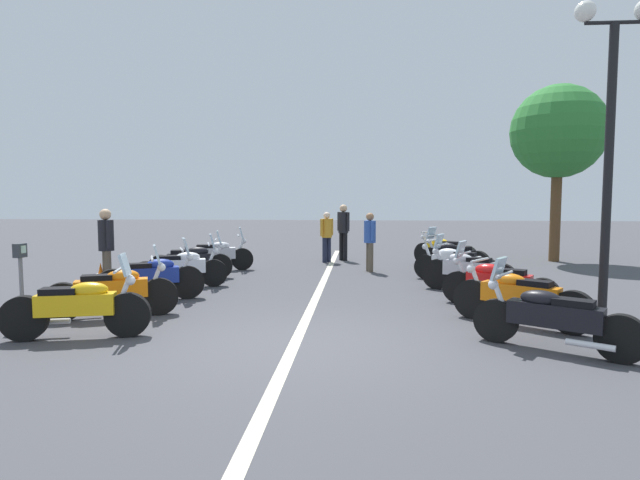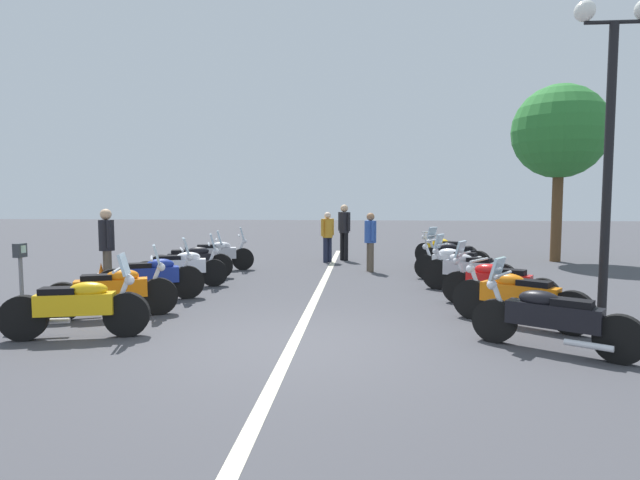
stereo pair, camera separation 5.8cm
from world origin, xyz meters
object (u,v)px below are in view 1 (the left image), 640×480
Objects in this scene: motorcycle_left_row_4 at (192,261)px; traffic_cone_0 at (101,277)px; motorcycle_right_row_3 at (467,270)px; motorcycle_left_row_2 at (152,277)px; motorcycle_right_row_1 at (519,297)px; motorcycle_right_row_0 at (552,317)px; motorcycle_right_row_2 at (497,283)px; motorcycle_left_row_3 at (181,267)px; street_lamp_twin_globe at (611,106)px; roadside_tree_0 at (558,133)px; bystander_1 at (327,233)px; bystander_2 at (106,243)px; motorcycle_right_row_6 at (444,251)px; parking_meter at (21,268)px; bystander_3 at (370,237)px; motorcycle_left_row_0 at (79,306)px; motorcycle_left_row_5 at (215,254)px; bystander_0 at (343,228)px; motorcycle_right_row_5 at (452,256)px; motorcycle_left_row_1 at (114,290)px; motorcycle_right_row_4 at (455,263)px.

traffic_cone_0 is (-1.77, 1.42, -0.17)m from motorcycle_left_row_4.
motorcycle_left_row_4 is 6.55m from motorcycle_right_row_3.
motorcycle_left_row_2 reaches higher than motorcycle_right_row_1.
motorcycle_right_row_1 is at bearing -55.82° from motorcycle_right_row_0.
traffic_cone_0 is (1.06, 8.07, -0.17)m from motorcycle_right_row_2.
motorcycle_left_row_3 reaches higher than motorcycle_left_row_4.
street_lamp_twin_globe is at bearing -126.59° from motorcycle_right_row_1.
bystander_1 is at bearing 96.56° from roadside_tree_0.
motorcycle_right_row_6 is at bearing 170.71° from bystander_2.
motorcycle_left_row_2 is 1.03× the size of motorcycle_right_row_3.
motorcycle_left_row_2 is 1.04× the size of motorcycle_right_row_1.
motorcycle_right_row_3 is 7.76m from roadside_tree_0.
motorcycle_right_row_0 is 7.87m from parking_meter.
motorcycle_left_row_4 is 4.72m from bystander_3.
motorcycle_left_row_0 is 4.00m from bystander_2.
motorcycle_right_row_0 reaches higher than motorcycle_right_row_6.
motorcycle_left_row_5 is 9.97m from street_lamp_twin_globe.
bystander_0 is at bearing 29.59° from street_lamp_twin_globe.
bystander_2 reaches higher than motorcycle_left_row_0.
motorcycle_right_row_5 is 4.14m from bystander_1.
bystander_1 is at bearing -35.54° from motorcycle_right_row_0.
motorcycle_left_row_1 is 0.40× the size of street_lamp_twin_globe.
motorcycle_right_row_5 is (1.29, -0.15, 0.03)m from motorcycle_right_row_4.
motorcycle_left_row_2 reaches higher than motorcycle_right_row_6.
motorcycle_left_row_4 is 6.72m from motorcycle_right_row_5.
motorcycle_left_row_1 is at bearing -148.34° from traffic_cone_0.
bystander_0 reaches higher than motorcycle_left_row_1.
street_lamp_twin_globe reaches higher than motorcycle_right_row_6.
motorcycle_left_row_5 is 7.79m from motorcycle_right_row_2.
bystander_2 reaches higher than motorcycle_right_row_5.
bystander_0 reaches higher than parking_meter.
motorcycle_left_row_3 is (2.95, -0.11, -0.01)m from motorcycle_left_row_1.
motorcycle_right_row_0 is 0.37× the size of street_lamp_twin_globe.
motorcycle_right_row_3 reaches higher than motorcycle_left_row_5.
motorcycle_left_row_3 is 1.20× the size of motorcycle_right_row_5.
motorcycle_right_row_5 is at bearing -170.68° from bystander_1.
bystander_0 is at bearing -92.29° from bystander_1.
street_lamp_twin_globe is at bearing 165.96° from bystander_1.
motorcycle_right_row_0 is 4.28m from motorcycle_right_row_3.
motorcycle_right_row_3 reaches higher than motorcycle_right_row_1.
motorcycle_left_row_0 is 1.29m from motorcycle_left_row_1.
motorcycle_right_row_1 and motorcycle_right_row_6 have the same top height.
motorcycle_right_row_3 is 0.37× the size of street_lamp_twin_globe.
street_lamp_twin_globe is 9.64m from parking_meter.
motorcycle_left_row_3 is 1.65m from bystander_2.
motorcycle_left_row_2 is 1.07× the size of bystander_0.
bystander_1 is (2.13, -2.94, 0.45)m from motorcycle_left_row_5.
motorcycle_right_row_1 is 1.18× the size of bystander_1.
bystander_2 reaches higher than parking_meter.
motorcycle_right_row_1 is at bearing -43.37° from motorcycle_left_row_3.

